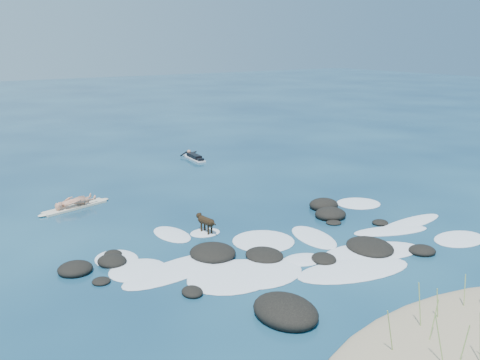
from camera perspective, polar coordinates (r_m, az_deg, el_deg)
ground at (r=18.53m, az=2.66°, el=-6.05°), size 160.00×160.00×0.00m
dune_grass at (r=13.15m, az=23.55°, el=-13.43°), size 4.62×2.02×1.23m
reef_rocks at (r=16.85m, az=4.32°, el=-7.84°), size 11.62×7.56×0.63m
breaking_foam at (r=17.39m, az=5.69°, el=-7.52°), size 12.86×7.78×0.12m
standing_surfer_rig at (r=22.33m, az=-17.33°, el=-1.14°), size 3.14×1.21×1.81m
paddling_surfer_rig at (r=30.37m, az=-4.93°, el=2.48°), size 1.05×2.36×0.41m
dog at (r=18.68m, az=-3.72°, el=-4.38°), size 0.38×1.10×0.70m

